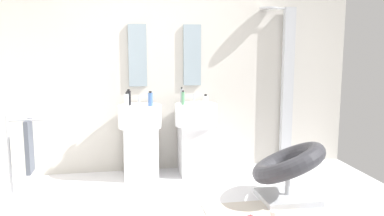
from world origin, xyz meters
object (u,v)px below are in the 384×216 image
soap_bottle_clear (127,100)px  soap_bottle_green (183,98)px  lounge_chair (288,167)px  soap_bottle_blue (150,99)px  shower_column (286,83)px  soap_bottle_black (129,98)px  towel_rack (26,149)px  pedestal_sink_right (196,135)px  soap_bottle_white (206,100)px  soap_bottle_grey (182,96)px  coffee_mug (274,216)px  pedestal_sink_left (140,137)px

soap_bottle_clear → soap_bottle_green: size_ratio=0.97×
lounge_chair → soap_bottle_blue: bearing=144.6°
shower_column → soap_bottle_black: 2.05m
towel_rack → soap_bottle_black: (0.98, 0.93, 0.33)m
pedestal_sink_right → soap_bottle_green: 0.50m
soap_bottle_black → soap_bottle_blue: 0.27m
soap_bottle_blue → soap_bottle_white: bearing=1.7°
towel_rack → soap_bottle_black: bearing=43.4°
soap_bottle_black → soap_bottle_grey: bearing=5.3°
lounge_chair → soap_bottle_green: (-0.93, 0.99, 0.60)m
lounge_chair → soap_bottle_clear: soap_bottle_clear is taller
coffee_mug → soap_bottle_clear: size_ratio=0.55×
pedestal_sink_right → soap_bottle_clear: soap_bottle_clear is taller
pedestal_sink_left → soap_bottle_grey: 0.71m
coffee_mug → soap_bottle_white: (-0.33, 1.43, 0.87)m
soap_bottle_grey → soap_bottle_black: bearing=-174.7°
pedestal_sink_left → soap_bottle_grey: (0.52, 0.10, 0.48)m
pedestal_sink_right → coffee_mug: size_ratio=10.73×
pedestal_sink_left → soap_bottle_green: 0.69m
shower_column → soap_bottle_grey: 1.40m
pedestal_sink_left → soap_bottle_clear: soap_bottle_clear is taller
towel_rack → soap_bottle_green: soap_bottle_green is taller
shower_column → pedestal_sink_left: bearing=-173.8°
soap_bottle_green → pedestal_sink_right: bearing=11.6°
towel_rack → shower_column: bearing=19.9°
shower_column → coffee_mug: (-0.80, -1.70, -1.02)m
soap_bottle_grey → soap_bottle_green: 0.13m
pedestal_sink_left → soap_bottle_clear: bearing=-162.7°
towel_rack → soap_bottle_clear: bearing=41.4°
pedestal_sink_right → soap_bottle_black: bearing=177.3°
soap_bottle_blue → soap_bottle_grey: bearing=24.3°
soap_bottle_grey → soap_bottle_white: soap_bottle_grey is taller
towel_rack → soap_bottle_blue: 1.50m
pedestal_sink_right → soap_bottle_green: (-0.16, -0.03, 0.47)m
towel_rack → pedestal_sink_right: bearing=26.5°
soap_bottle_grey → soap_bottle_clear: size_ratio=1.19×
pedestal_sink_right → soap_bottle_white: 0.46m
towel_rack → soap_bottle_black: 1.39m
towel_rack → soap_bottle_blue: soap_bottle_blue is taller
soap_bottle_clear → soap_bottle_grey: bearing=12.1°
pedestal_sink_left → soap_bottle_grey: size_ratio=4.96×
coffee_mug → soap_bottle_blue: size_ratio=0.52×
soap_bottle_grey → soap_bottle_blue: size_ratio=1.12×
soap_bottle_blue → soap_bottle_green: 0.40m
soap_bottle_white → soap_bottle_clear: size_ratio=0.74×
soap_bottle_white → coffee_mug: bearing=-76.8°
shower_column → soap_bottle_white: bearing=-166.6°
soap_bottle_black → soap_bottle_clear: soap_bottle_black is taller
soap_bottle_black → soap_bottle_blue: size_ratio=1.08×
lounge_chair → towel_rack: bearing=177.0°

